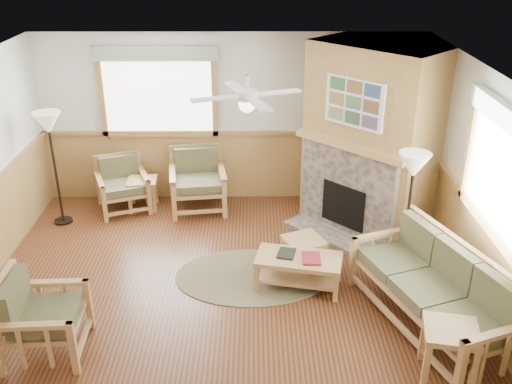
{
  "coord_description": "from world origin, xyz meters",
  "views": [
    {
      "loc": [
        0.37,
        -5.65,
        4.13
      ],
      "look_at": [
        0.4,
        0.7,
        1.15
      ],
      "focal_mm": 40.0,
      "sensor_mm": 36.0,
      "label": 1
    }
  ],
  "objects_px": {
    "sofa": "(431,289)",
    "end_table_chairs": "(143,194)",
    "end_table_sofa": "(448,353)",
    "footstool": "(303,253)",
    "floor_lamp_left": "(55,169)",
    "coffee_table": "(298,272)",
    "armchair_back_left": "(123,185)",
    "armchair_back_right": "(198,181)",
    "floor_lamp_right": "(408,216)",
    "armchair_left": "(44,315)"
  },
  "relations": [
    {
      "from": "sofa",
      "to": "end_table_chairs",
      "type": "xyz_separation_m",
      "value": [
        -3.72,
        2.98,
        -0.23
      ]
    },
    {
      "from": "end_table_chairs",
      "to": "end_table_sofa",
      "type": "relative_size",
      "value": 0.86
    },
    {
      "from": "footstool",
      "to": "floor_lamp_left",
      "type": "relative_size",
      "value": 0.27
    },
    {
      "from": "floor_lamp_left",
      "to": "coffee_table",
      "type": "bearing_deg",
      "value": -26.54
    },
    {
      "from": "coffee_table",
      "to": "end_table_sofa",
      "type": "relative_size",
      "value": 1.8
    },
    {
      "from": "armchair_back_left",
      "to": "armchair_back_right",
      "type": "xyz_separation_m",
      "value": [
        1.18,
        0.02,
        0.05
      ]
    },
    {
      "from": "end_table_sofa",
      "to": "floor_lamp_right",
      "type": "relative_size",
      "value": 0.34
    },
    {
      "from": "armchair_back_left",
      "to": "armchair_left",
      "type": "height_order",
      "value": "armchair_left"
    },
    {
      "from": "sofa",
      "to": "armchair_left",
      "type": "bearing_deg",
      "value": -105.07
    },
    {
      "from": "armchair_back_right",
      "to": "footstool",
      "type": "distance_m",
      "value": 2.33
    },
    {
      "from": "end_table_sofa",
      "to": "floor_lamp_right",
      "type": "height_order",
      "value": "floor_lamp_right"
    },
    {
      "from": "armchair_back_right",
      "to": "floor_lamp_right",
      "type": "relative_size",
      "value": 0.56
    },
    {
      "from": "armchair_left",
      "to": "floor_lamp_right",
      "type": "xyz_separation_m",
      "value": [
        4.11,
        1.45,
        0.4
      ]
    },
    {
      "from": "floor_lamp_right",
      "to": "armchair_left",
      "type": "bearing_deg",
      "value": -160.59
    },
    {
      "from": "armchair_back_right",
      "to": "footstool",
      "type": "bearing_deg",
      "value": -56.3
    },
    {
      "from": "armchair_back_left",
      "to": "floor_lamp_right",
      "type": "relative_size",
      "value": 0.49
    },
    {
      "from": "armchair_left",
      "to": "coffee_table",
      "type": "relative_size",
      "value": 0.86
    },
    {
      "from": "armchair_left",
      "to": "end_table_sofa",
      "type": "height_order",
      "value": "armchair_left"
    },
    {
      "from": "armchair_back_right",
      "to": "coffee_table",
      "type": "bearing_deg",
      "value": -64.6
    },
    {
      "from": "armchair_left",
      "to": "end_table_chairs",
      "type": "bearing_deg",
      "value": -10.25
    },
    {
      "from": "armchair_back_right",
      "to": "coffee_table",
      "type": "xyz_separation_m",
      "value": [
        1.44,
        -2.19,
        -0.26
      ]
    },
    {
      "from": "armchair_back_left",
      "to": "coffee_table",
      "type": "xyz_separation_m",
      "value": [
        2.62,
        -2.17,
        -0.21
      ]
    },
    {
      "from": "sofa",
      "to": "armchair_back_right",
      "type": "height_order",
      "value": "sofa"
    },
    {
      "from": "armchair_back_left",
      "to": "floor_lamp_right",
      "type": "xyz_separation_m",
      "value": [
        3.98,
        -1.9,
        0.43
      ]
    },
    {
      "from": "end_table_chairs",
      "to": "floor_lamp_right",
      "type": "bearing_deg",
      "value": -27.68
    },
    {
      "from": "armchair_back_right",
      "to": "footstool",
      "type": "xyz_separation_m",
      "value": [
        1.54,
        -1.73,
        -0.27
      ]
    },
    {
      "from": "coffee_table",
      "to": "floor_lamp_left",
      "type": "distance_m",
      "value": 3.94
    },
    {
      "from": "armchair_back_left",
      "to": "end_table_sofa",
      "type": "height_order",
      "value": "armchair_back_left"
    },
    {
      "from": "coffee_table",
      "to": "end_table_chairs",
      "type": "height_order",
      "value": "end_table_chairs"
    },
    {
      "from": "sofa",
      "to": "coffee_table",
      "type": "bearing_deg",
      "value": -139.77
    },
    {
      "from": "floor_lamp_right",
      "to": "floor_lamp_left",
      "type": "bearing_deg",
      "value": 163.07
    },
    {
      "from": "armchair_back_left",
      "to": "end_table_chairs",
      "type": "distance_m",
      "value": 0.35
    },
    {
      "from": "end_table_chairs",
      "to": "floor_lamp_right",
      "type": "distance_m",
      "value": 4.19
    },
    {
      "from": "sofa",
      "to": "coffee_table",
      "type": "xyz_separation_m",
      "value": [
        -1.4,
        0.79,
        -0.27
      ]
    },
    {
      "from": "armchair_left",
      "to": "floor_lamp_right",
      "type": "distance_m",
      "value": 4.37
    },
    {
      "from": "footstool",
      "to": "sofa",
      "type": "bearing_deg",
      "value": -43.62
    },
    {
      "from": "armchair_left",
      "to": "footstool",
      "type": "height_order",
      "value": "armchair_left"
    },
    {
      "from": "floor_lamp_right",
      "to": "end_table_sofa",
      "type": "bearing_deg",
      "value": -89.87
    },
    {
      "from": "floor_lamp_left",
      "to": "floor_lamp_right",
      "type": "relative_size",
      "value": 1.03
    },
    {
      "from": "coffee_table",
      "to": "end_table_sofa",
      "type": "bearing_deg",
      "value": -37.12
    },
    {
      "from": "coffee_table",
      "to": "floor_lamp_right",
      "type": "height_order",
      "value": "floor_lamp_right"
    },
    {
      "from": "sofa",
      "to": "end_table_sofa",
      "type": "xyz_separation_m",
      "value": [
        -0.04,
        -0.8,
        -0.19
      ]
    },
    {
      "from": "armchair_back_left",
      "to": "armchair_left",
      "type": "xyz_separation_m",
      "value": [
        -0.13,
        -3.35,
        0.03
      ]
    },
    {
      "from": "armchair_back_right",
      "to": "armchair_left",
      "type": "relative_size",
      "value": 1.05
    },
    {
      "from": "armchair_left",
      "to": "end_table_chairs",
      "type": "xyz_separation_m",
      "value": [
        0.43,
        3.37,
        -0.2
      ]
    },
    {
      "from": "end_table_chairs",
      "to": "sofa",
      "type": "bearing_deg",
      "value": -38.69
    },
    {
      "from": "floor_lamp_left",
      "to": "armchair_back_left",
      "type": "bearing_deg",
      "value": 26.64
    },
    {
      "from": "armchair_back_right",
      "to": "end_table_sofa",
      "type": "relative_size",
      "value": 1.62
    },
    {
      "from": "end_table_chairs",
      "to": "footstool",
      "type": "relative_size",
      "value": 1.06
    },
    {
      "from": "sofa",
      "to": "footstool",
      "type": "bearing_deg",
      "value": -154.16
    }
  ]
}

